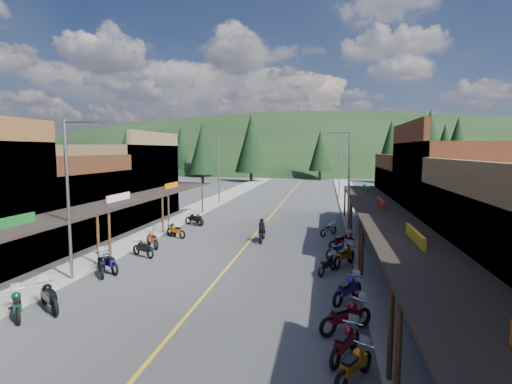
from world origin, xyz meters
The scene contains 46 objects.
ground centered at (0.00, 0.00, 0.00)m, with size 220.00×220.00×0.00m, color #38383A.
centerline centered at (0.00, 20.00, 0.01)m, with size 0.15×90.00×0.01m, color gold.
sidewalk_west centered at (-8.70, 20.00, 0.07)m, with size 3.40×94.00×0.15m, color gray.
sidewalk_east centered at (8.70, 20.00, 0.07)m, with size 3.40×94.00×0.15m, color gray.
shop_west_2 centered at (-13.75, 1.70, 2.53)m, with size 10.90×9.00×6.20m.
shop_west_3 centered at (-13.78, 11.30, 3.52)m, with size 10.90×10.20×8.20m.
shop_east_2 centered at (13.78, 1.70, 3.52)m, with size 10.90×9.00×8.20m.
shop_east_3 centered at (13.75, 11.30, 2.53)m, with size 10.90×10.20×6.20m.
streetlight_0 centered at (-6.95, -6.00, 4.46)m, with size 2.16×0.18×8.00m.
streetlight_1 centered at (-6.95, 22.00, 4.46)m, with size 2.16×0.18×8.00m.
streetlight_2 centered at (6.95, 8.00, 4.46)m, with size 2.16×0.18×8.00m.
streetlight_3 centered at (6.95, 30.00, 4.46)m, with size 2.16×0.18×8.00m.
ridge_hill centered at (0.00, 135.00, 0.00)m, with size 310.00×140.00×60.00m, color black.
pine_0 centered at (-40.00, 62.00, 6.48)m, with size 5.04×5.04×11.00m.
pine_1 centered at (-24.00, 70.00, 7.24)m, with size 5.88×5.88×12.50m.
pine_2 centered at (-10.00, 58.00, 7.99)m, with size 6.72×6.72×14.00m.
pine_3 centered at (4.00, 66.00, 6.48)m, with size 5.04×5.04×11.00m.
pine_4 centered at (18.00, 60.00, 7.24)m, with size 5.88×5.88×12.50m.
pine_5 centered at (34.00, 72.00, 7.99)m, with size 6.72×6.72×14.00m.
pine_7 centered at (-32.00, 76.00, 7.24)m, with size 5.88×5.88×12.50m.
pine_8 centered at (-22.00, 40.00, 5.98)m, with size 4.48×4.48×10.00m.
pine_9 centered at (24.00, 45.00, 6.38)m, with size 4.93×4.93×10.80m.
pine_10 centered at (-18.00, 50.00, 6.78)m, with size 5.38×5.38×11.60m.
pine_11 centered at (20.00, 38.00, 7.19)m, with size 5.82×5.82×12.40m.
bike_west_3 centered at (-6.46, -10.33, 0.59)m, with size 0.69×2.07×1.18m, color #0B3925, non-canonical shape.
bike_west_4 centered at (-5.71, -9.47, 0.64)m, with size 0.75×2.24×1.28m, color black, non-canonical shape.
bike_west_5 centered at (-6.07, -4.88, 0.55)m, with size 0.64×1.93×1.10m, color black, non-canonical shape.
bike_west_6 centered at (-6.11, -4.32, 0.63)m, with size 0.74×2.22×1.27m, color navy, non-canonical shape.
bike_west_7 centered at (-5.65, -1.06, 0.56)m, with size 0.65×1.95×1.11m, color black, non-canonical shape.
bike_west_8 centered at (-6.10, 1.23, 0.62)m, with size 0.72×2.17×1.24m, color #A9340C, non-canonical shape.
bike_west_9 centered at (-5.68, 4.47, 0.57)m, with size 0.67×2.00×1.14m, color #9D5C0B, non-canonical shape.
bike_west_10 centered at (-6.23, 5.22, 0.54)m, with size 0.63×1.90×1.09m, color black, non-canonical shape.
bike_west_11 centered at (-5.91, 9.38, 0.60)m, with size 0.70×2.11×1.21m, color black, non-canonical shape.
bike_west_12 centered at (-5.61, 9.78, 0.57)m, with size 0.66×1.99×1.14m, color #62190D, non-canonical shape.
bike_east_2 centered at (6.23, -12.52, 0.55)m, with size 0.65×1.94×1.11m, color #A8610C, non-canonical shape.
bike_east_3 centered at (6.03, -11.27, 0.59)m, with size 0.69×2.07×1.18m, color maroon, non-canonical shape.
bike_east_4 centered at (6.15, -9.36, 0.66)m, with size 0.77×2.30×1.32m, color maroon, non-canonical shape.
bike_east_5 centered at (6.35, -6.50, 0.64)m, with size 0.74×2.23×1.28m, color navy, non-canonical shape.
bike_east_6 centered at (5.52, -2.48, 0.56)m, with size 0.65×1.95×1.11m, color black, non-canonical shape.
bike_east_7 centered at (6.45, -0.89, 0.67)m, with size 0.78×2.33×1.33m, color #984A0A, non-canonical shape.
bike_east_8 centered at (6.18, 0.78, 0.55)m, with size 0.64×1.91×1.09m, color navy, non-canonical shape.
bike_east_9 centered at (6.46, 2.99, 0.63)m, with size 0.73×2.19×1.25m, color maroon, non-canonical shape.
bike_east_10 centered at (5.63, 7.08, 0.56)m, with size 0.65×1.95×1.12m, color gray, non-canonical shape.
rider_on_bike centered at (0.90, 4.34, 0.70)m, with size 0.87×2.32×1.74m.
pedestrian_east_a centered at (8.51, -2.26, 1.03)m, with size 0.64×0.42×1.76m, color black.
pedestrian_east_b centered at (8.16, 10.40, 0.96)m, with size 0.79×0.45×1.62m, color brown.
Camera 1 is at (5.35, -23.51, 6.55)m, focal length 28.00 mm.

